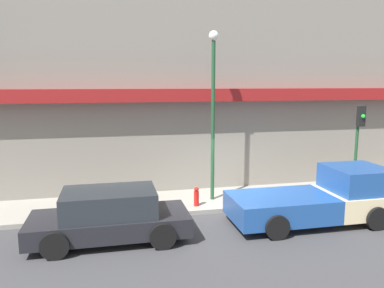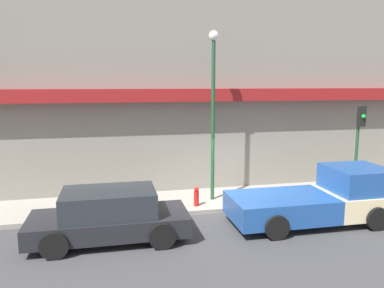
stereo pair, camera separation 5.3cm
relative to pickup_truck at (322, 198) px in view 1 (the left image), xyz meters
The scene contains 8 objects.
ground_plane 3.12m from the pickup_truck, 150.12° to the left, with size 80.00×80.00×0.00m, color #38383A.
sidewalk 3.92m from the pickup_truck, 132.68° to the left, with size 36.00×2.67×0.16m.
building 7.42m from the pickup_truck, 114.95° to the left, with size 19.80×3.80×9.67m.
pickup_truck is the anchor object (origin of this frame).
parked_car 6.90m from the pickup_truck, behind, with size 4.60×2.09×1.52m.
fire_hydrant 4.33m from the pickup_truck, 152.05° to the left, with size 0.18×0.18×0.71m.
street_lamp 5.17m from the pickup_truck, 138.75° to the left, with size 0.36×0.36×6.29m.
traffic_light 4.07m from the pickup_truck, 38.05° to the left, with size 0.28×0.42×3.54m.
Camera 1 is at (-4.20, -12.23, 4.59)m, focal length 35.00 mm.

